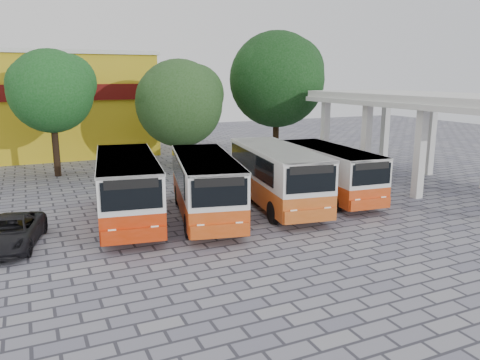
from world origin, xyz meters
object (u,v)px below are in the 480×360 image
bus_far_right (330,169)px  parked_car (10,232)px  bus_centre_right (277,173)px  bus_far_left (127,185)px  bus_centre_left (205,183)px

bus_far_right → parked_car: (-15.36, -1.13, -0.97)m
bus_centre_right → bus_far_left: bearing=-175.7°
bus_far_left → bus_far_right: size_ratio=1.10×
bus_centre_left → bus_centre_right: size_ratio=0.98×
bus_far_left → bus_centre_right: 7.24m
bus_centre_left → bus_far_right: 7.30m
bus_far_left → parked_car: 5.07m
bus_centre_right → parked_car: size_ratio=2.01×
bus_centre_left → bus_far_right: bearing=17.6°
bus_centre_left → bus_centre_right: bus_centre_right is taller
bus_centre_right → bus_far_right: bus_centre_right is taller
bus_far_left → bus_centre_left: (3.34, -0.90, -0.05)m
bus_centre_left → bus_centre_right: 3.90m
bus_far_left → bus_far_right: (10.61, -0.26, -0.14)m
bus_far_right → parked_car: bus_far_right is taller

